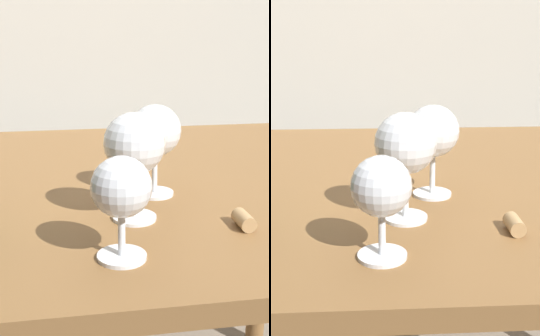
% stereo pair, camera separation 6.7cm
% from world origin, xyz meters
% --- Properties ---
extents(dining_table, '(1.19, 0.89, 0.70)m').
position_xyz_m(dining_table, '(0.00, 0.00, 0.61)').
color(dining_table, brown).
rests_on(dining_table, ground_plane).
extents(wine_glass_rose, '(0.07, 0.07, 0.13)m').
position_xyz_m(wine_glass_rose, '(0.02, -0.33, 0.79)').
color(wine_glass_rose, white).
rests_on(wine_glass_rose, dining_table).
extents(wine_glass_cabernet, '(0.09, 0.09, 0.16)m').
position_xyz_m(wine_glass_cabernet, '(0.05, -0.21, 0.81)').
color(wine_glass_cabernet, white).
rests_on(wine_glass_cabernet, dining_table).
extents(wine_glass_port, '(0.08, 0.08, 0.15)m').
position_xyz_m(wine_glass_port, '(0.10, -0.11, 0.81)').
color(wine_glass_port, white).
rests_on(wine_glass_port, dining_table).
extents(cork, '(0.02, 0.04, 0.02)m').
position_xyz_m(cork, '(0.20, -0.27, 0.71)').
color(cork, tan).
rests_on(cork, dining_table).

